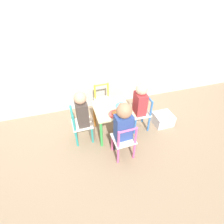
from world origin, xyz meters
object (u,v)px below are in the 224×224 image
(chair_pink, at_px, (124,141))
(child_front, at_px, (123,125))
(chair_yellow, at_px, (103,101))
(plate_front, at_px, (115,114))
(child_left, at_px, (84,113))
(child_right, at_px, (139,103))
(plate_right, at_px, (122,106))
(kids_table, at_px, (112,113))
(chair_teal, at_px, (80,125))
(chair_blue, at_px, (141,114))
(storage_bin, at_px, (163,119))

(chair_pink, xyz_separation_m, child_front, (-0.00, 0.06, 0.22))
(chair_yellow, height_order, plate_front, chair_yellow)
(child_left, xyz_separation_m, plate_front, (0.38, -0.13, 0.00))
(child_front, relative_size, child_left, 1.03)
(child_right, relative_size, plate_right, 4.30)
(child_front, bearing_deg, plate_right, -110.05)
(kids_table, bearing_deg, child_left, -179.04)
(kids_table, xyz_separation_m, child_right, (0.38, -0.01, 0.09))
(child_left, bearing_deg, kids_table, -90.00)
(chair_yellow, distance_m, plate_right, 0.51)
(kids_table, distance_m, chair_yellow, 0.46)
(chair_yellow, xyz_separation_m, plate_right, (0.15, -0.44, 0.20))
(kids_table, relative_size, child_front, 0.61)
(child_right, bearing_deg, chair_teal, -88.46)
(child_front, relative_size, plate_front, 4.50)
(chair_blue, relative_size, child_left, 0.69)
(chair_teal, distance_m, plate_front, 0.50)
(child_right, distance_m, child_left, 0.77)
(child_front, distance_m, plate_front, 0.25)
(chair_yellow, bearing_deg, child_left, -130.95)
(chair_teal, relative_size, plate_front, 3.03)
(chair_teal, height_order, child_left, child_left)
(kids_table, relative_size, plate_front, 2.75)
(chair_yellow, xyz_separation_m, storage_bin, (0.82, -0.49, -0.18))
(chair_teal, bearing_deg, kids_table, -90.00)
(child_front, relative_size, storage_bin, 2.83)
(chair_pink, height_order, chair_teal, same)
(chair_blue, bearing_deg, plate_right, -90.86)
(chair_yellow, height_order, child_front, child_front)
(chair_teal, bearing_deg, plate_right, -90.23)
(child_right, height_order, child_left, child_left)
(chair_blue, distance_m, plate_right, 0.36)
(child_left, xyz_separation_m, plate_right, (0.52, 0.01, 0.00))
(child_front, xyz_separation_m, plate_right, (0.12, 0.38, -0.02))
(kids_table, relative_size, chair_pink, 0.91)
(chair_blue, distance_m, plate_front, 0.50)
(kids_table, height_order, child_front, child_front)
(plate_right, bearing_deg, chair_blue, -2.77)
(plate_right, relative_size, plate_front, 1.01)
(child_right, bearing_deg, chair_blue, 90.00)
(chair_teal, relative_size, chair_yellow, 1.00)
(chair_pink, bearing_deg, chair_blue, -137.08)
(kids_table, distance_m, storage_bin, 0.86)
(chair_yellow, bearing_deg, chair_teal, -135.19)
(chair_pink, distance_m, child_left, 0.62)
(kids_table, relative_size, chair_yellow, 0.91)
(chair_teal, height_order, child_front, child_front)
(kids_table, bearing_deg, chair_pink, -87.74)
(child_front, bearing_deg, chair_teal, -41.66)
(child_right, xyz_separation_m, plate_right, (-0.24, 0.01, 0.01))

